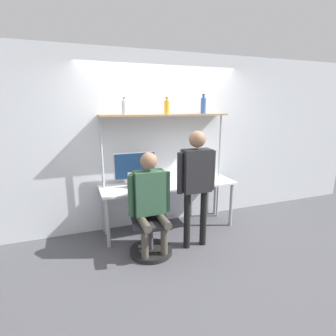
# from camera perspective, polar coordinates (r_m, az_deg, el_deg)

# --- Properties ---
(ground_plane) EXTENTS (12.00, 12.00, 0.00)m
(ground_plane) POSITION_cam_1_polar(r_m,az_deg,el_deg) (4.01, 1.86, -14.88)
(ground_plane) COLOR #4C4C51
(wall_back) EXTENTS (8.00, 0.06, 2.70)m
(wall_back) POSITION_cam_1_polar(r_m,az_deg,el_deg) (4.20, -1.44, 5.86)
(wall_back) COLOR silver
(wall_back) RESTS_ON ground_plane
(desk) EXTENTS (2.06, 0.62, 0.74)m
(desk) POSITION_cam_1_polar(r_m,az_deg,el_deg) (4.04, 0.17, -4.41)
(desk) COLOR white
(desk) RESTS_ON ground_plane
(shelf_unit) EXTENTS (1.96, 0.31, 1.78)m
(shelf_unit) POSITION_cam_1_polar(r_m,az_deg,el_deg) (4.00, -0.56, 8.53)
(shelf_unit) COLOR #997A56
(shelf_unit) RESTS_ON ground_plane
(monitor) EXTENTS (0.62, 0.20, 0.49)m
(monitor) POSITION_cam_1_polar(r_m,az_deg,el_deg) (3.94, -7.19, 0.20)
(monitor) COLOR #B7B7BC
(monitor) RESTS_ON desk
(laptop) EXTENTS (0.33, 0.23, 0.23)m
(laptop) POSITION_cam_1_polar(r_m,az_deg,el_deg) (3.83, -6.04, -3.39)
(laptop) COLOR #BCBCC1
(laptop) RESTS_ON desk
(cell_phone) EXTENTS (0.07, 0.15, 0.01)m
(cell_phone) POSITION_cam_1_polar(r_m,az_deg,el_deg) (3.83, -2.01, -4.18)
(cell_phone) COLOR #264C8C
(cell_phone) RESTS_ON desk
(office_chair) EXTENTS (0.56, 0.56, 0.92)m
(office_chair) POSITION_cam_1_polar(r_m,az_deg,el_deg) (3.56, -3.91, -13.75)
(office_chair) COLOR black
(office_chair) RESTS_ON ground_plane
(person_seated) EXTENTS (0.55, 0.47, 1.35)m
(person_seated) POSITION_cam_1_polar(r_m,az_deg,el_deg) (3.31, -3.88, -6.20)
(person_seated) COLOR #4C473D
(person_seated) RESTS_ON ground_plane
(person_standing) EXTENTS (0.54, 0.22, 1.60)m
(person_standing) POSITION_cam_1_polar(r_m,az_deg,el_deg) (3.45, 6.20, -1.64)
(person_standing) COLOR black
(person_standing) RESTS_ON ground_plane
(bottle_amber) EXTENTS (0.08, 0.08, 0.24)m
(bottle_amber) POSITION_cam_1_polar(r_m,az_deg,el_deg) (3.99, -0.25, 13.14)
(bottle_amber) COLOR gold
(bottle_amber) RESTS_ON shelf_unit
(bottle_blue) EXTENTS (0.08, 0.08, 0.30)m
(bottle_blue) POSITION_cam_1_polar(r_m,az_deg,el_deg) (4.23, 7.69, 13.36)
(bottle_blue) COLOR #335999
(bottle_blue) RESTS_ON shelf_unit
(bottle_clear) EXTENTS (0.07, 0.07, 0.23)m
(bottle_clear) POSITION_cam_1_polar(r_m,az_deg,el_deg) (3.82, -9.48, 12.90)
(bottle_clear) COLOR silver
(bottle_clear) RESTS_ON shelf_unit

